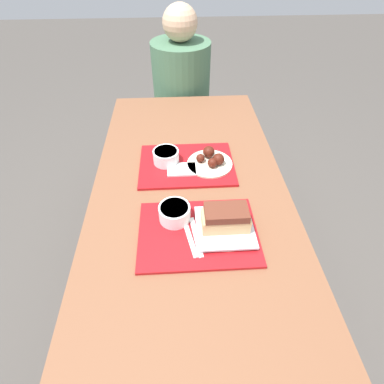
{
  "coord_description": "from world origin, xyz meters",
  "views": [
    {
      "loc": [
        -0.04,
        -0.86,
        1.58
      ],
      "look_at": [
        0.0,
        -0.04,
        0.81
      ],
      "focal_mm": 28.0,
      "sensor_mm": 36.0,
      "label": 1
    }
  ],
  "objects_px": {
    "bowl_coleslaw_near": "(175,212)",
    "brisket_sandwich_plate": "(225,222)",
    "bowl_coleslaw_far": "(166,156)",
    "wings_plate_far": "(211,160)",
    "person_seated_across": "(181,80)",
    "tray_near": "(198,233)",
    "tray_far": "(187,165)"
  },
  "relations": [
    {
      "from": "tray_far",
      "to": "bowl_coleslaw_near",
      "type": "xyz_separation_m",
      "value": [
        -0.06,
        -0.31,
        0.04
      ]
    },
    {
      "from": "bowl_coleslaw_far",
      "to": "person_seated_across",
      "type": "height_order",
      "value": "person_seated_across"
    },
    {
      "from": "tray_near",
      "to": "bowl_coleslaw_far",
      "type": "xyz_separation_m",
      "value": [
        -0.11,
        0.4,
        0.04
      ]
    },
    {
      "from": "brisket_sandwich_plate",
      "to": "person_seated_across",
      "type": "relative_size",
      "value": 0.26
    },
    {
      "from": "tray_near",
      "to": "person_seated_across",
      "type": "relative_size",
      "value": 0.54
    },
    {
      "from": "brisket_sandwich_plate",
      "to": "person_seated_across",
      "type": "bearing_deg",
      "value": 94.97
    },
    {
      "from": "wings_plate_far",
      "to": "bowl_coleslaw_near",
      "type": "bearing_deg",
      "value": -117.42
    },
    {
      "from": "tray_near",
      "to": "bowl_coleslaw_near",
      "type": "relative_size",
      "value": 3.65
    },
    {
      "from": "tray_near",
      "to": "brisket_sandwich_plate",
      "type": "bearing_deg",
      "value": 4.26
    },
    {
      "from": "tray_near",
      "to": "tray_far",
      "type": "distance_m",
      "value": 0.38
    },
    {
      "from": "bowl_coleslaw_near",
      "to": "bowl_coleslaw_far",
      "type": "relative_size",
      "value": 1.0
    },
    {
      "from": "bowl_coleslaw_near",
      "to": "bowl_coleslaw_far",
      "type": "bearing_deg",
      "value": 95.38
    },
    {
      "from": "bowl_coleslaw_far",
      "to": "wings_plate_far",
      "type": "distance_m",
      "value": 0.19
    },
    {
      "from": "brisket_sandwich_plate",
      "to": "tray_near",
      "type": "bearing_deg",
      "value": -175.74
    },
    {
      "from": "bowl_coleslaw_far",
      "to": "wings_plate_far",
      "type": "height_order",
      "value": "wings_plate_far"
    },
    {
      "from": "bowl_coleslaw_near",
      "to": "bowl_coleslaw_far",
      "type": "xyz_separation_m",
      "value": [
        -0.03,
        0.33,
        0.0
      ]
    },
    {
      "from": "brisket_sandwich_plate",
      "to": "bowl_coleslaw_far",
      "type": "distance_m",
      "value": 0.44
    },
    {
      "from": "brisket_sandwich_plate",
      "to": "wings_plate_far",
      "type": "height_order",
      "value": "brisket_sandwich_plate"
    },
    {
      "from": "tray_far",
      "to": "person_seated_across",
      "type": "xyz_separation_m",
      "value": [
        0.0,
        0.88,
        0.0
      ]
    },
    {
      "from": "tray_near",
      "to": "wings_plate_far",
      "type": "distance_m",
      "value": 0.38
    },
    {
      "from": "wings_plate_far",
      "to": "person_seated_across",
      "type": "height_order",
      "value": "person_seated_across"
    },
    {
      "from": "bowl_coleslaw_near",
      "to": "wings_plate_far",
      "type": "height_order",
      "value": "wings_plate_far"
    },
    {
      "from": "tray_far",
      "to": "brisket_sandwich_plate",
      "type": "height_order",
      "value": "brisket_sandwich_plate"
    },
    {
      "from": "bowl_coleslaw_near",
      "to": "person_seated_across",
      "type": "height_order",
      "value": "person_seated_across"
    },
    {
      "from": "tray_near",
      "to": "bowl_coleslaw_far",
      "type": "bearing_deg",
      "value": 105.31
    },
    {
      "from": "tray_near",
      "to": "brisket_sandwich_plate",
      "type": "relative_size",
      "value": 2.08
    },
    {
      "from": "bowl_coleslaw_near",
      "to": "wings_plate_far",
      "type": "distance_m",
      "value": 0.35
    },
    {
      "from": "bowl_coleslaw_far",
      "to": "tray_near",
      "type": "bearing_deg",
      "value": -74.69
    },
    {
      "from": "bowl_coleslaw_near",
      "to": "brisket_sandwich_plate",
      "type": "bearing_deg",
      "value": -19.33
    },
    {
      "from": "bowl_coleslaw_far",
      "to": "person_seated_across",
      "type": "bearing_deg",
      "value": 83.95
    },
    {
      "from": "tray_near",
      "to": "person_seated_across",
      "type": "distance_m",
      "value": 1.26
    },
    {
      "from": "tray_near",
      "to": "bowl_coleslaw_near",
      "type": "xyz_separation_m",
      "value": [
        -0.08,
        0.07,
        0.04
      ]
    }
  ]
}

